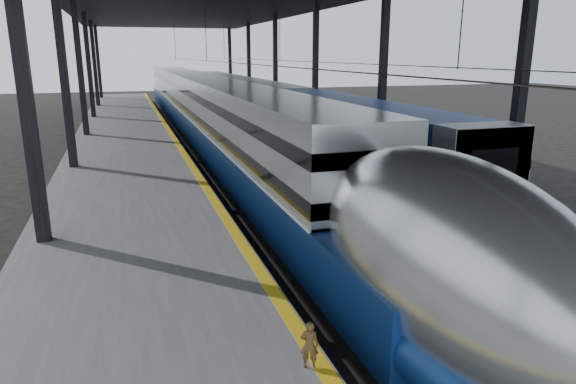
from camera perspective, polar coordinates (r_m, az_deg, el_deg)
name	(u,v)px	position (r m, az deg, el deg)	size (l,w,h in m)	color
ground	(304,329)	(11.83, 1.81, -15.02)	(160.00, 160.00, 0.00)	black
platform	(126,154)	(30.13, -17.51, 4.00)	(6.00, 80.00, 1.00)	#4C4C4F
yellow_strip	(177,143)	(30.16, -12.26, 5.35)	(0.30, 80.00, 0.01)	gold
rails	(265,154)	(31.23, -2.61, 4.28)	(6.52, 80.00, 0.16)	slate
tgv_train	(208,113)	(35.77, -8.91, 8.70)	(3.08, 65.20, 4.41)	silver
second_train	(261,106)	(41.31, -2.98, 9.54)	(2.79, 56.05, 3.85)	navy
child	(309,345)	(8.61, 2.38, -16.60)	(0.30, 0.20, 0.82)	#493318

